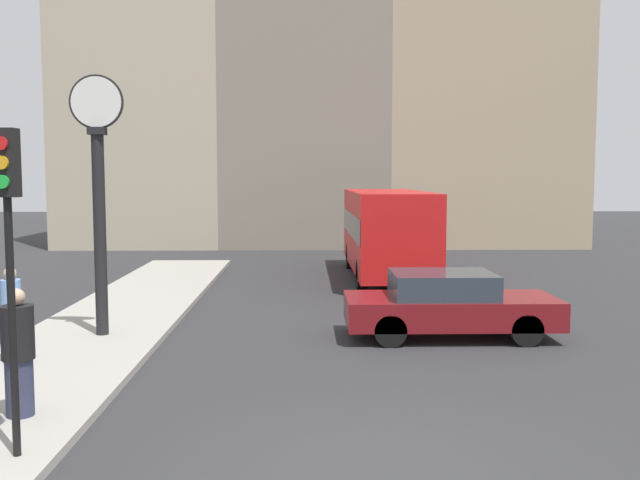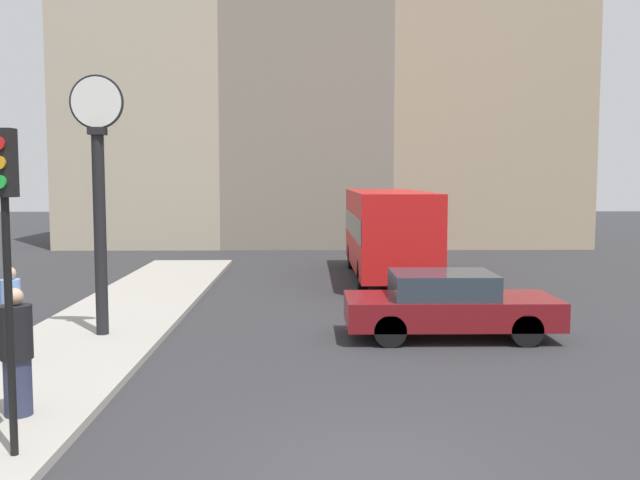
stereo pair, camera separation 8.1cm
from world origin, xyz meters
name	(u,v)px [view 2 (the right image)]	position (x,y,z in m)	size (l,w,h in m)	color
ground_plane	(370,471)	(0.00, 0.00, 0.00)	(120.00, 120.00, 0.00)	#2D2D30
sidewalk_corner	(120,316)	(-5.11, 8.69, 0.06)	(2.94, 21.37, 0.13)	#A39E93
building_row	(308,75)	(-0.73, 26.70, 8.13)	(24.59, 5.00, 19.00)	#B7A88E
sedan_car	(448,305)	(2.18, 6.68, 0.69)	(4.31, 1.83, 1.36)	maroon
bus_distant	(388,229)	(1.88, 15.34, 1.62)	(2.33, 8.11, 2.84)	red
traffic_light_near	(5,223)	(-4.08, 0.22, 2.80)	(0.26, 0.24, 3.72)	black
street_clock	(99,194)	(-4.88, 6.54, 2.97)	(1.07, 0.32, 5.19)	black
pedestrian_blue_stripe	(11,315)	(-5.78, 4.31, 0.96)	(0.33, 0.33, 1.66)	#2D334C
pedestrian_black_jacket	(17,353)	(-4.58, 1.60, 0.97)	(0.43, 0.43, 1.72)	#2D334C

